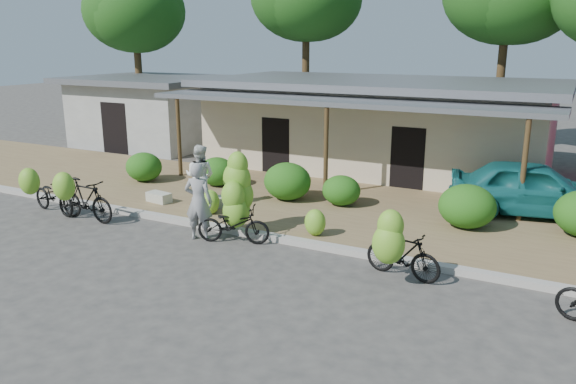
% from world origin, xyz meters
% --- Properties ---
extents(ground, '(100.00, 100.00, 0.00)m').
position_xyz_m(ground, '(0.00, 0.00, 0.00)').
color(ground, '#3D3B39').
rests_on(ground, ground).
extents(sidewalk, '(60.00, 6.00, 0.12)m').
position_xyz_m(sidewalk, '(0.00, 5.00, 0.06)').
color(sidewalk, olive).
rests_on(sidewalk, ground).
extents(curb, '(60.00, 0.25, 0.15)m').
position_xyz_m(curb, '(0.00, 2.00, 0.07)').
color(curb, '#A8A399').
rests_on(curb, ground).
extents(shop_main, '(13.00, 8.50, 3.35)m').
position_xyz_m(shop_main, '(0.00, 10.93, 1.72)').
color(shop_main, beige).
rests_on(shop_main, ground).
extents(shop_grey, '(7.00, 6.00, 3.15)m').
position_xyz_m(shop_grey, '(-11.00, 10.99, 1.62)').
color(shop_grey, '#ABACA7').
rests_on(shop_grey, ground).
extents(tree_back_left, '(5.15, 5.03, 8.17)m').
position_xyz_m(tree_back_left, '(-13.69, 13.11, 6.26)').
color(tree_back_left, '#4C381E').
rests_on(tree_back_left, ground).
extents(hedge_0, '(1.26, 1.13, 0.98)m').
position_xyz_m(hedge_0, '(-6.16, 4.85, 0.61)').
color(hedge_0, '#215313').
rests_on(hedge_0, sidewalk).
extents(hedge_1, '(1.21, 1.09, 0.94)m').
position_xyz_m(hedge_1, '(-3.60, 5.48, 0.59)').
color(hedge_1, '#215313').
rests_on(hedge_1, sidewalk).
extents(hedge_2, '(1.44, 1.29, 1.12)m').
position_xyz_m(hedge_2, '(-0.78, 5.05, 0.68)').
color(hedge_2, '#215313').
rests_on(hedge_2, sidewalk).
extents(hedge_3, '(1.12, 1.01, 0.87)m').
position_xyz_m(hedge_3, '(0.88, 5.25, 0.56)').
color(hedge_3, '#215313').
rests_on(hedge_3, sidewalk).
extents(hedge_4, '(1.43, 1.29, 1.12)m').
position_xyz_m(hedge_4, '(4.47, 4.84, 0.68)').
color(hedge_4, '#215313').
rests_on(hedge_4, sidewalk).
extents(bike_far_left, '(1.98, 1.39, 1.42)m').
position_xyz_m(bike_far_left, '(-6.20, 1.05, 0.58)').
color(bike_far_left, black).
rests_on(bike_far_left, ground).
extents(bike_left, '(1.96, 1.22, 1.48)m').
position_xyz_m(bike_left, '(-4.81, 0.94, 0.66)').
color(bike_left, black).
rests_on(bike_left, ground).
extents(bike_center, '(1.88, 1.40, 2.14)m').
position_xyz_m(bike_center, '(-0.43, 1.68, 0.86)').
color(bike_center, black).
rests_on(bike_center, ground).
extents(bike_right, '(1.72, 1.30, 1.60)m').
position_xyz_m(bike_right, '(3.82, 1.07, 0.69)').
color(bike_right, black).
rests_on(bike_right, ground).
extents(loose_banana_a, '(0.50, 0.43, 0.63)m').
position_xyz_m(loose_banana_a, '(-1.98, 2.78, 0.43)').
color(loose_banana_a, '#86C932').
rests_on(loose_banana_a, sidewalk).
extents(loose_banana_b, '(0.50, 0.43, 0.63)m').
position_xyz_m(loose_banana_b, '(-2.07, 2.94, 0.43)').
color(loose_banana_b, '#86C932').
rests_on(loose_banana_b, sidewalk).
extents(loose_banana_c, '(0.53, 0.45, 0.66)m').
position_xyz_m(loose_banana_c, '(1.32, 2.50, 0.45)').
color(loose_banana_c, '#86C932').
rests_on(loose_banana_c, sidewalk).
extents(sack_near, '(0.94, 0.74, 0.30)m').
position_xyz_m(sack_near, '(-2.45, 3.32, 0.27)').
color(sack_near, beige).
rests_on(sack_near, sidewalk).
extents(sack_far, '(0.80, 0.49, 0.28)m').
position_xyz_m(sack_far, '(-4.02, 3.06, 0.26)').
color(sack_far, beige).
rests_on(sack_far, sidewalk).
extents(vendor, '(0.79, 0.61, 1.93)m').
position_xyz_m(vendor, '(-1.20, 1.23, 0.97)').
color(vendor, gray).
rests_on(vendor, ground).
extents(bystander, '(0.98, 0.83, 1.80)m').
position_xyz_m(bystander, '(-2.62, 3.22, 1.02)').
color(bystander, silver).
rests_on(bystander, sidewalk).
extents(teal_van, '(4.66, 2.58, 1.50)m').
position_xyz_m(teal_van, '(5.84, 6.77, 0.87)').
color(teal_van, '#176668').
rests_on(teal_van, sidewalk).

